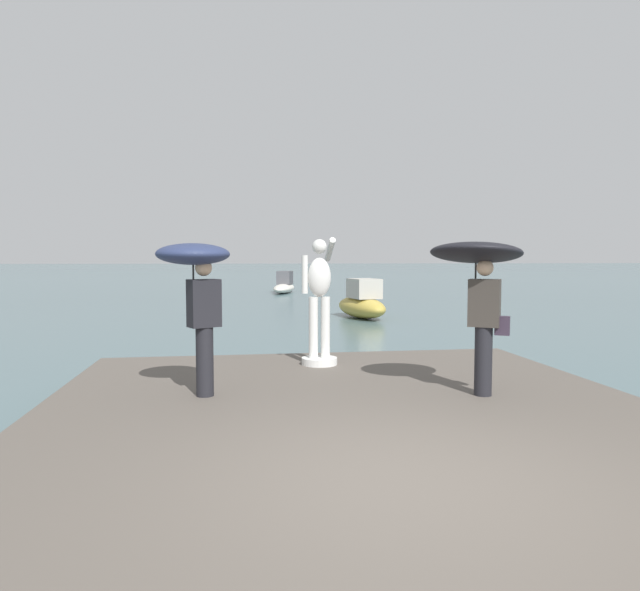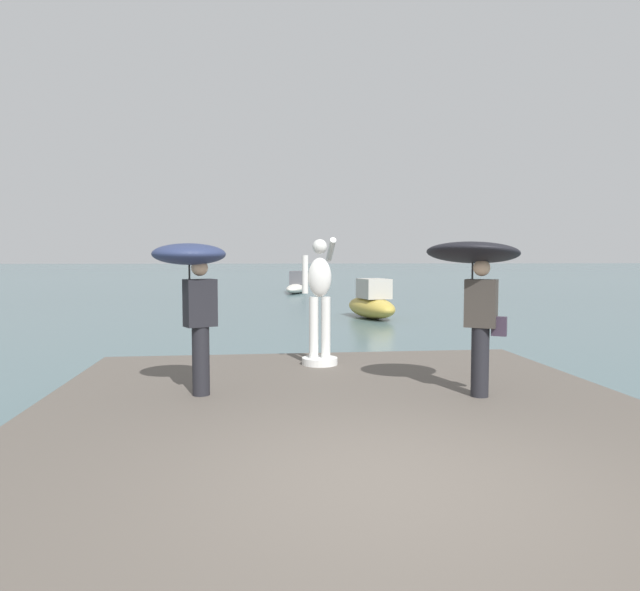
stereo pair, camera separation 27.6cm
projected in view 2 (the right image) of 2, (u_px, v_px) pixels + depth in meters
ground_plane at (267, 286)px, 44.16m from camera, size 400.00×400.00×0.00m
pier at (355, 442)px, 6.03m from camera, size 7.35×9.10×0.40m
statue_white_figure at (320, 306)px, 9.33m from camera, size 0.58×0.85×2.09m
onlooker_left at (193, 277)px, 7.17m from camera, size 1.22×1.22×1.94m
onlooker_right at (475, 271)px, 7.18m from camera, size 1.60×1.60×2.00m
boat_near at (297, 285)px, 35.57m from camera, size 2.13×4.47×1.35m
boat_mid at (372, 303)px, 20.49m from camera, size 1.78×3.41×1.42m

